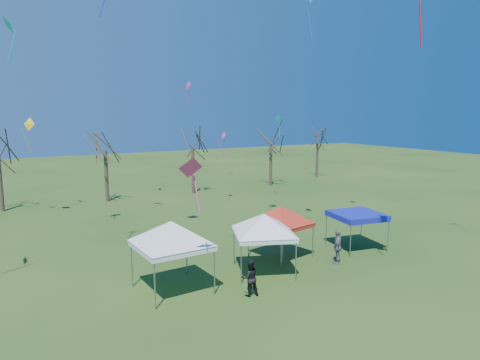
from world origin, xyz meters
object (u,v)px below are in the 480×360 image
object	(u,v)px
tent_white_mid	(264,218)
tent_blue	(357,216)
tree_3	(192,132)
tree_5	(318,131)
tent_red	(281,210)
person_dark	(250,278)
tree_2	(104,132)
tent_white_west	(171,226)
tree_4	(271,131)
person_grey	(337,247)

from	to	relation	value
tent_white_mid	tent_blue	size ratio (longest dim) A/B	1.17
tree_3	tent_blue	world-z (taller)	tree_3
tree_5	tent_red	size ratio (longest dim) A/B	1.98
tree_3	tree_5	distance (m)	17.81
tree_3	person_dark	distance (m)	25.37
tree_2	tent_white_west	xyz separation A→B (m)	(-2.15, -21.65, -3.27)
tree_2	tree_3	xyz separation A→B (m)	(8.40, -0.33, -0.21)
tent_white_west	tent_red	size ratio (longest dim) A/B	1.13
tree_2	tent_blue	world-z (taller)	tree_2
tent_white_west	tree_5	bearing A→B (deg)	39.57
tree_5	tent_blue	size ratio (longest dim) A/B	2.35
tree_4	tree_5	distance (m)	8.62
tree_4	tent_white_west	xyz separation A→B (m)	(-19.87, -21.27, -3.04)
tree_2	tree_5	distance (m)	26.15
tent_blue	person_dark	xyz separation A→B (m)	(-8.99, -2.54, -1.15)
tree_5	person_dark	world-z (taller)	tree_5
tree_4	tree_5	bearing A→B (deg)	13.85
tree_2	person_grey	size ratio (longest dim) A/B	4.43
tree_2	tree_5	world-z (taller)	tree_2
tree_2	person_dark	distance (m)	24.52
tree_3	tree_4	distance (m)	9.32
tent_white_west	person_grey	distance (m)	9.23
tree_3	tree_4	xyz separation A→B (m)	(9.32, -0.04, -0.02)
tent_blue	tree_2	bearing A→B (deg)	114.16
tree_3	tent_red	bearing A→B (deg)	-100.42
tent_white_west	tent_white_mid	world-z (taller)	tent_white_west
tent_white_mid	tent_red	bearing A→B (deg)	34.72
tree_2	person_dark	world-z (taller)	tree_2
tent_red	tree_2	bearing A→B (deg)	102.93
tree_3	person_dark	size ratio (longest dim) A/B	4.80
tree_4	tent_white_mid	xyz separation A→B (m)	(-15.11, -21.52, -3.21)
tree_3	tent_white_west	distance (m)	23.98
tent_blue	tree_5	bearing A→B (deg)	54.39
tree_4	tent_red	world-z (taller)	tree_4
tree_4	tent_white_west	size ratio (longest dim) A/B	1.86
tree_3	tree_4	size ratio (longest dim) A/B	1.00
tent_red	tent_white_west	bearing A→B (deg)	-170.14
tree_3	person_dark	world-z (taller)	tree_3
tent_red	tree_5	bearing A→B (deg)	45.99
tent_white_west	person_dark	world-z (taller)	tent_white_west
tent_white_west	tent_red	distance (m)	6.96
tree_5	tent_red	xyz separation A→B (m)	(-21.39, -22.15, -3.01)
tent_blue	person_dark	size ratio (longest dim) A/B	1.92
tree_4	person_grey	world-z (taller)	tree_4
tent_white_west	tent_red	xyz separation A→B (m)	(6.85, 1.19, -0.30)
person_grey	tree_5	bearing A→B (deg)	-169.68
tent_white_west	person_dark	distance (m)	4.17
tree_2	tree_3	distance (m)	8.41
tent_blue	person_grey	distance (m)	3.32
person_grey	tent_white_west	bearing A→B (deg)	-48.61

